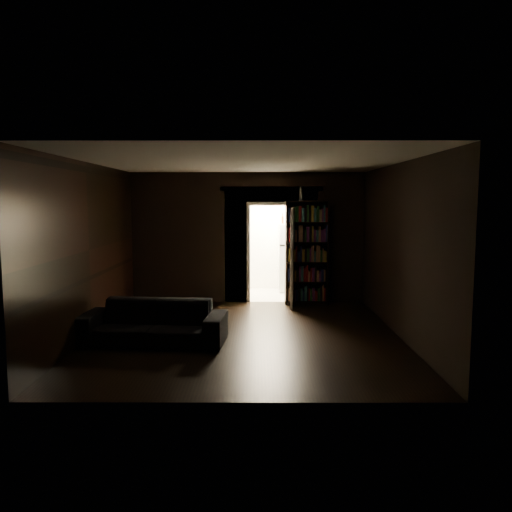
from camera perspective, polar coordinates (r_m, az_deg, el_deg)
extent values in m
plane|color=black|center=(8.26, -1.30, -9.04)|extent=(5.50, 5.50, 0.00)
cube|color=black|center=(10.89, -7.40, 2.09)|extent=(2.55, 0.10, 2.80)
cube|color=black|center=(10.90, 8.17, 2.09)|extent=(1.55, 0.10, 2.80)
cube|color=black|center=(10.77, 1.73, 7.69)|extent=(0.90, 0.10, 0.70)
cube|color=black|center=(8.45, -18.53, 0.64)|extent=(0.02, 5.50, 2.80)
cube|color=black|center=(8.32, 16.14, 0.64)|extent=(0.02, 5.50, 2.80)
cube|color=black|center=(5.28, -2.11, -2.22)|extent=(5.00, 0.02, 2.80)
cube|color=beige|center=(7.99, -1.36, 10.71)|extent=(5.00, 5.50, 0.02)
cube|color=silver|center=(10.77, 1.72, 0.23)|extent=(1.04, 0.06, 2.17)
cube|color=#AFA898|center=(11.83, 1.58, -4.62)|extent=(2.20, 1.80, 0.10)
cube|color=white|center=(12.51, 1.50, 1.75)|extent=(2.20, 0.10, 2.40)
cube|color=white|center=(11.68, -3.56, 1.43)|extent=(0.10, 1.60, 2.40)
cube|color=white|center=(11.73, 6.73, 1.42)|extent=(0.10, 1.60, 2.40)
cube|color=white|center=(11.62, 1.62, 7.58)|extent=(2.20, 1.80, 0.10)
cube|color=#CE6F70|center=(12.41, 1.52, 6.43)|extent=(2.00, 0.04, 0.26)
imported|color=black|center=(7.92, -11.64, -6.66)|extent=(2.29, 1.15, 0.85)
cube|color=black|center=(10.62, 5.79, 0.39)|extent=(0.95, 0.50, 2.20)
cube|color=silver|center=(12.18, 4.36, -0.15)|extent=(0.91, 0.87, 1.65)
cube|color=silver|center=(10.36, 4.15, -0.16)|extent=(0.13, 0.85, 2.05)
cube|color=silver|center=(10.54, 5.15, 7.08)|extent=(0.12, 0.12, 0.27)
cube|color=black|center=(12.00, 4.20, 4.31)|extent=(0.61, 0.28, 0.25)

